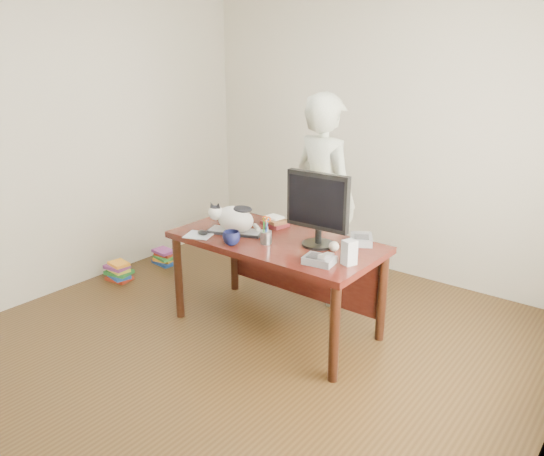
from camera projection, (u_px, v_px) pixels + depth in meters
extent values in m
plane|color=black|center=(225.00, 359.00, 3.80)|extent=(4.50, 4.50, 0.00)
plane|color=silver|center=(381.00, 134.00, 5.05)|extent=(4.00, 0.00, 4.00)
plane|color=silver|center=(48.00, 143.00, 4.53)|extent=(0.00, 4.50, 4.50)
cube|color=black|center=(276.00, 242.00, 4.02)|extent=(1.60, 0.80, 0.05)
cylinder|color=black|center=(178.00, 277.00, 4.31)|extent=(0.07, 0.07, 0.70)
cylinder|color=black|center=(334.00, 334.00, 3.45)|extent=(0.07, 0.07, 0.70)
cylinder|color=black|center=(234.00, 253.00, 4.82)|extent=(0.07, 0.07, 0.70)
cylinder|color=black|center=(382.00, 298.00, 3.96)|extent=(0.07, 0.07, 0.70)
cube|color=black|center=(302.00, 267.00, 4.39)|extent=(1.45, 0.03, 0.50)
cube|color=black|center=(235.00, 232.00, 4.13)|extent=(0.46, 0.31, 0.02)
cube|color=#A0A0A5|center=(235.00, 230.00, 4.13)|extent=(0.43, 0.27, 0.00)
ellipsoid|color=silver|center=(235.00, 219.00, 4.10)|extent=(0.38, 0.31, 0.20)
ellipsoid|color=silver|center=(216.00, 213.00, 4.11)|extent=(0.15, 0.15, 0.11)
ellipsoid|color=black|center=(215.00, 208.00, 4.10)|extent=(0.10, 0.10, 0.04)
cone|color=black|center=(212.00, 205.00, 4.09)|extent=(0.07, 0.07, 0.07)
cone|color=black|center=(218.00, 206.00, 4.08)|extent=(0.07, 0.06, 0.07)
ellipsoid|color=black|center=(242.00, 209.00, 4.06)|extent=(0.21, 0.19, 0.04)
cylinder|color=silver|center=(257.00, 227.00, 4.12)|extent=(0.13, 0.11, 0.05)
cylinder|color=black|center=(318.00, 244.00, 3.87)|extent=(0.25, 0.25, 0.02)
cylinder|color=black|center=(318.00, 236.00, 3.85)|extent=(0.05, 0.05, 0.11)
cube|color=black|center=(318.00, 201.00, 3.75)|extent=(0.49, 0.07, 0.41)
cube|color=black|center=(316.00, 202.00, 3.72)|extent=(0.44, 0.02, 0.34)
cylinder|color=gray|center=(266.00, 237.00, 3.90)|extent=(0.09, 0.09, 0.09)
cylinder|color=black|center=(265.00, 226.00, 3.89)|extent=(0.03, 0.03, 0.14)
cylinder|color=#0B3BA7|center=(267.00, 228.00, 3.86)|extent=(0.02, 0.03, 0.14)
cylinder|color=red|center=(267.00, 227.00, 3.89)|extent=(0.01, 0.04, 0.14)
cylinder|color=#1B8A26|center=(264.00, 227.00, 3.87)|extent=(0.02, 0.03, 0.14)
cylinder|color=silver|center=(266.00, 226.00, 3.86)|extent=(0.02, 0.02, 0.10)
cylinder|color=silver|center=(267.00, 226.00, 3.86)|extent=(0.01, 0.02, 0.10)
torus|color=#DC510B|center=(265.00, 219.00, 3.85)|extent=(0.04, 0.02, 0.04)
torus|color=#DC510B|center=(268.00, 219.00, 3.84)|extent=(0.04, 0.02, 0.04)
cube|color=#ABB2B8|center=(199.00, 235.00, 4.08)|extent=(0.26, 0.25, 0.00)
ellipsoid|color=black|center=(203.00, 232.00, 4.08)|extent=(0.11, 0.09, 0.04)
imported|color=black|center=(231.00, 238.00, 3.87)|extent=(0.16, 0.16, 0.10)
cube|color=#5C5C61|center=(319.00, 260.00, 3.54)|extent=(0.22, 0.17, 0.05)
cube|color=#38383A|center=(314.00, 256.00, 3.53)|extent=(0.09, 0.11, 0.01)
cube|color=silver|center=(326.00, 256.00, 3.51)|extent=(0.07, 0.17, 0.06)
cube|color=#A9A9AC|center=(349.00, 252.00, 3.51)|extent=(0.10, 0.10, 0.17)
sphere|color=beige|center=(334.00, 246.00, 3.75)|extent=(0.07, 0.07, 0.07)
cube|color=#511519|center=(275.00, 224.00, 4.31)|extent=(0.23, 0.19, 0.03)
cube|color=brown|center=(275.00, 220.00, 4.29)|extent=(0.22, 0.19, 0.03)
cube|color=white|center=(274.00, 217.00, 4.30)|extent=(0.14, 0.12, 0.02)
cube|color=#5C5C61|center=(361.00, 239.00, 3.91)|extent=(0.24, 0.26, 0.06)
cube|color=#38383A|center=(362.00, 237.00, 3.87)|extent=(0.14, 0.14, 0.01)
imported|color=silver|center=(324.00, 200.00, 4.49)|extent=(0.75, 0.59, 1.80)
cube|color=yellow|center=(313.00, 187.00, 4.31)|extent=(0.19, 0.14, 0.24)
cube|color=#9F2916|center=(119.00, 278.00, 5.11)|extent=(0.25, 0.19, 0.03)
cube|color=#1A479C|center=(119.00, 276.00, 5.09)|extent=(0.23, 0.18, 0.03)
cube|color=#24792C|center=(119.00, 272.00, 5.10)|extent=(0.27, 0.22, 0.03)
cube|color=yellow|center=(119.00, 270.00, 5.08)|extent=(0.21, 0.16, 0.03)
cube|color=#85378A|center=(117.00, 267.00, 5.07)|extent=(0.23, 0.17, 0.03)
cube|color=#FDA42A|center=(119.00, 264.00, 5.06)|extent=(0.21, 0.17, 0.03)
cube|color=#1A479C|center=(165.00, 262.00, 5.50)|extent=(0.25, 0.19, 0.03)
cube|color=#FDA42A|center=(165.00, 259.00, 5.50)|extent=(0.22, 0.19, 0.03)
cube|color=#24792C|center=(165.00, 257.00, 5.47)|extent=(0.24, 0.19, 0.03)
cube|color=#9F2916|center=(165.00, 254.00, 5.48)|extent=(0.21, 0.16, 0.03)
cube|color=#85378A|center=(163.00, 251.00, 5.46)|extent=(0.22, 0.17, 0.03)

